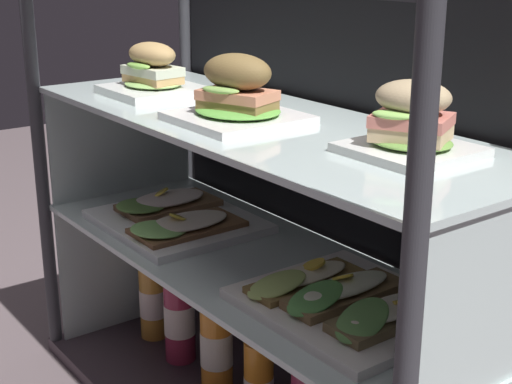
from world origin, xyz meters
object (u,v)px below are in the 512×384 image
plated_roll_sandwich_mid_right (237,98)px  open_sandwich_tray_near_left_corner (174,217)px  plated_roll_sandwich_far_right (411,125)px  juice_bottle_back_left (178,317)px  plated_roll_sandwich_right_of_center (153,75)px  juice_bottle_front_right_end (153,300)px  open_sandwich_tray_mid_right (346,300)px  juice_bottle_front_middle (217,346)px  juice_bottle_front_second (259,377)px

plated_roll_sandwich_mid_right → open_sandwich_tray_near_left_corner: plated_roll_sandwich_mid_right is taller
plated_roll_sandwich_far_right → juice_bottle_back_left: bearing=-176.1°
plated_roll_sandwich_mid_right → plated_roll_sandwich_right_of_center: bearing=178.2°
open_sandwich_tray_near_left_corner → juice_bottle_front_right_end: bearing=169.2°
open_sandwich_tray_mid_right → juice_bottle_front_middle: 0.48m
plated_roll_sandwich_mid_right → open_sandwich_tray_mid_right: bearing=7.1°
plated_roll_sandwich_right_of_center → juice_bottle_front_right_end: bearing=161.9°
plated_roll_sandwich_right_of_center → juice_bottle_front_right_end: plated_roll_sandwich_right_of_center is taller
plated_roll_sandwich_right_of_center → open_sandwich_tray_mid_right: 0.65m
open_sandwich_tray_near_left_corner → juice_bottle_front_right_end: (-0.17, 0.03, -0.27)m
open_sandwich_tray_near_left_corner → juice_bottle_front_middle: 0.29m
open_sandwich_tray_mid_right → juice_bottle_front_right_end: bearing=178.8°
open_sandwich_tray_near_left_corner → juice_bottle_front_middle: (0.12, 0.03, -0.27)m
open_sandwich_tray_mid_right → open_sandwich_tray_near_left_corner: bearing=-178.0°
plated_roll_sandwich_far_right → juice_bottle_front_right_end: bearing=-177.5°
juice_bottle_back_left → juice_bottle_front_second: bearing=4.2°
juice_bottle_front_second → plated_roll_sandwich_far_right: bearing=3.6°
plated_roll_sandwich_right_of_center → open_sandwich_tray_mid_right: (0.58, 0.02, -0.30)m
plated_roll_sandwich_right_of_center → plated_roll_sandwich_far_right: 0.66m
plated_roll_sandwich_mid_right → juice_bottle_back_left: (-0.30, 0.04, -0.56)m
open_sandwich_tray_mid_right → juice_bottle_front_second: open_sandwich_tray_mid_right is taller
open_sandwich_tray_mid_right → juice_bottle_front_second: size_ratio=1.58×
plated_roll_sandwich_right_of_center → juice_bottle_front_middle: (0.18, 0.03, -0.57)m
open_sandwich_tray_near_left_corner → open_sandwich_tray_mid_right: same height
juice_bottle_front_middle → juice_bottle_front_second: 0.13m
plated_roll_sandwich_far_right → juice_bottle_back_left: plated_roll_sandwich_far_right is taller
open_sandwich_tray_near_left_corner → juice_bottle_back_left: bearing=148.1°
juice_bottle_back_left → juice_bottle_front_second: (0.28, 0.02, -0.03)m
open_sandwich_tray_near_left_corner → plated_roll_sandwich_mid_right: bearing=-3.1°
juice_bottle_front_right_end → juice_bottle_front_middle: bearing=-0.9°
juice_bottle_front_middle → juice_bottle_front_second: (0.13, 0.02, -0.02)m
plated_roll_sandwich_far_right → plated_roll_sandwich_mid_right: bearing=-166.6°
plated_roll_sandwich_mid_right → open_sandwich_tray_near_left_corner: 0.40m
juice_bottle_front_second → juice_bottle_back_left: bearing=-175.8°
plated_roll_sandwich_far_right → juice_bottle_front_right_end: 0.96m
open_sandwich_tray_near_left_corner → juice_bottle_front_second: (0.25, 0.04, -0.29)m
plated_roll_sandwich_mid_right → juice_bottle_front_right_end: bearing=173.9°
plated_roll_sandwich_mid_right → plated_roll_sandwich_far_right: size_ratio=1.19×
juice_bottle_back_left → juice_bottle_front_middle: size_ratio=1.07×
plated_roll_sandwich_mid_right → plated_roll_sandwich_far_right: bearing=13.4°
open_sandwich_tray_mid_right → juice_bottle_front_middle: open_sandwich_tray_mid_right is taller
juice_bottle_front_second → plated_roll_sandwich_mid_right: bearing=-76.9°
plated_roll_sandwich_mid_right → juice_bottle_front_middle: 0.59m
plated_roll_sandwich_far_right → plated_roll_sandwich_right_of_center: bearing=-174.0°
open_sandwich_tray_mid_right → juice_bottle_front_middle: bearing=178.7°
plated_roll_sandwich_right_of_center → juice_bottle_front_second: (0.31, 0.05, -0.59)m
open_sandwich_tray_mid_right → plated_roll_sandwich_mid_right: bearing=-172.9°
plated_roll_sandwich_mid_right → open_sandwich_tray_mid_right: 0.40m
plated_roll_sandwich_far_right → open_sandwich_tray_mid_right: (-0.07, -0.05, -0.30)m
plated_roll_sandwich_far_right → juice_bottle_front_second: plated_roll_sandwich_far_right is taller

